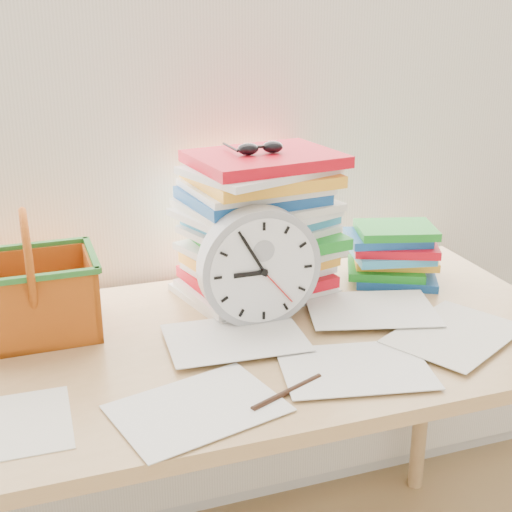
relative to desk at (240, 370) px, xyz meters
name	(u,v)px	position (x,y,z in m)	size (l,w,h in m)	color
curtain	(186,44)	(0.00, 0.38, 0.62)	(2.40, 0.01, 2.50)	white
desk	(240,370)	(0.00, 0.00, 0.00)	(1.40, 0.70, 0.75)	tan
paper_stack	(260,226)	(0.11, 0.20, 0.24)	(0.34, 0.28, 0.33)	white
clock	(259,267)	(0.06, 0.05, 0.20)	(0.25, 0.25, 0.05)	#A0A1A6
sunglasses	(260,148)	(0.11, 0.20, 0.42)	(0.12, 0.10, 0.03)	black
book_stack	(391,253)	(0.44, 0.18, 0.14)	(0.23, 0.18, 0.14)	white
basket	(30,274)	(-0.39, 0.16, 0.20)	(0.26, 0.20, 0.26)	#C55B13
pen	(287,392)	(0.01, -0.24, 0.08)	(0.01, 0.01, 0.16)	black
scattered_papers	(240,335)	(0.00, 0.00, 0.08)	(1.26, 0.42, 0.02)	white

